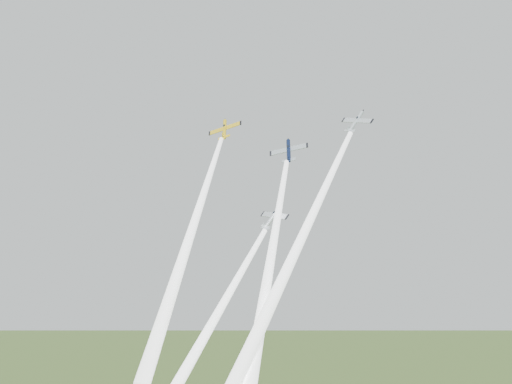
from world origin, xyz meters
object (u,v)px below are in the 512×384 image
(plane_yellow, at_px, (225,129))
(plane_silver_low, at_px, (273,217))
(plane_navy, at_px, (289,151))
(plane_silver_right, at_px, (356,122))

(plane_yellow, bearing_deg, plane_silver_low, -47.61)
(plane_yellow, distance_m, plane_navy, 21.56)
(plane_navy, relative_size, plane_silver_right, 1.14)
(plane_navy, xyz_separation_m, plane_silver_right, (14.09, 1.61, 4.43))
(plane_yellow, distance_m, plane_silver_low, 33.26)
(plane_navy, distance_m, plane_silver_low, 16.67)
(plane_yellow, height_order, plane_silver_low, plane_yellow)
(plane_yellow, bearing_deg, plane_navy, -28.87)
(plane_silver_right, bearing_deg, plane_yellow, -174.98)
(plane_navy, bearing_deg, plane_silver_low, -99.33)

